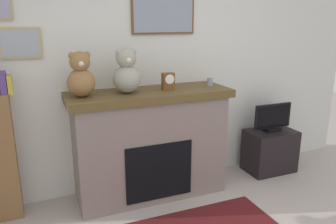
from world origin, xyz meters
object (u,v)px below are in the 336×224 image
Objects in this scene: teddy_bear_tan at (127,73)px; television at (273,118)px; fireplace at (150,143)px; candle_jar at (210,82)px; tv_stand at (270,151)px; mantel_clock at (168,81)px; teddy_bear_brown at (81,77)px.

television is at bearing -0.14° from teddy_bear_tan.
candle_jar is at bearing -1.46° from fireplace.
tv_stand is 1.30m from candle_jar.
fireplace reaches higher than television.
television is 1.04m from candle_jar.
teddy_bear_tan is at bearing 179.90° from tv_stand.
television is at bearing -0.15° from mantel_clock.
fireplace is at bearing 4.40° from teddy_bear_tan.
teddy_bear_tan is (0.44, -0.00, 0.01)m from teddy_bear_brown.
fireplace is 1.60m from television.
fireplace is at bearing 178.54° from candle_jar.
candle_jar reaches higher than fireplace.
teddy_bear_tan reaches higher than teddy_bear_brown.
tv_stand is at bearing -0.23° from candle_jar.
teddy_bear_tan reaches higher than television.
teddy_bear_brown is at bearing 179.94° from mantel_clock.
teddy_bear_brown reaches higher than fireplace.
fireplace is 3.82× the size of teddy_bear_tan.
teddy_bear_brown reaches higher than tv_stand.
mantel_clock is at bearing 179.91° from tv_stand.
teddy_bear_tan is (-0.44, 0.00, 0.11)m from mantel_clock.
mantel_clock is 0.41× the size of teddy_bear_brown.
television is at bearing -90.00° from tv_stand.
candle_jar is (-0.90, 0.00, 0.52)m from television.
television is 2.96× the size of mantel_clock.
teddy_bear_tan is (-0.93, -0.00, 0.15)m from candle_jar.
television is 2.37m from teddy_bear_brown.
tv_stand is at bearing -0.77° from fireplace.
fireplace is 0.81m from teddy_bear_tan.
teddy_bear_brown is (-0.88, 0.00, 0.10)m from mantel_clock.
mantel_clock is (-1.39, 0.00, 0.99)m from tv_stand.
teddy_bear_tan is at bearing -179.97° from candle_jar.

